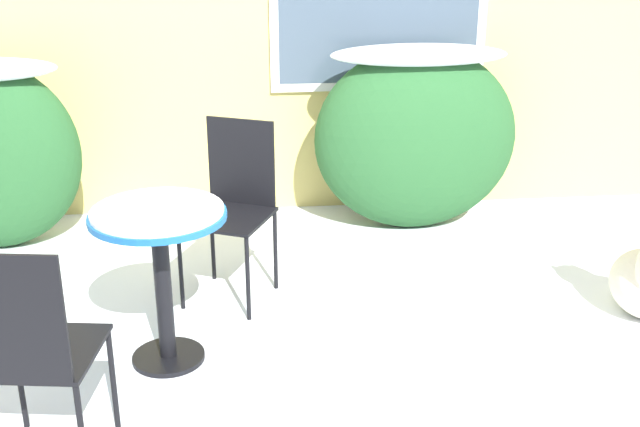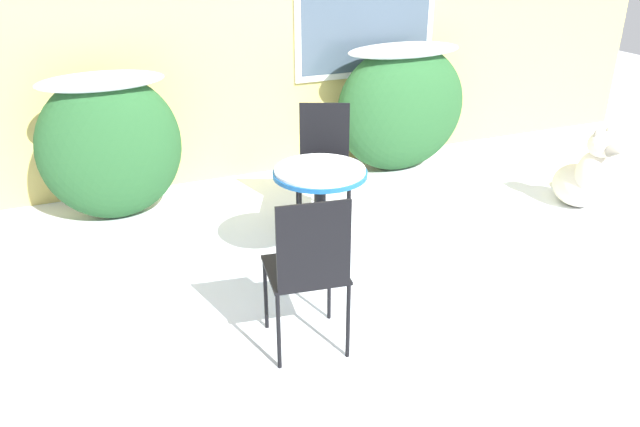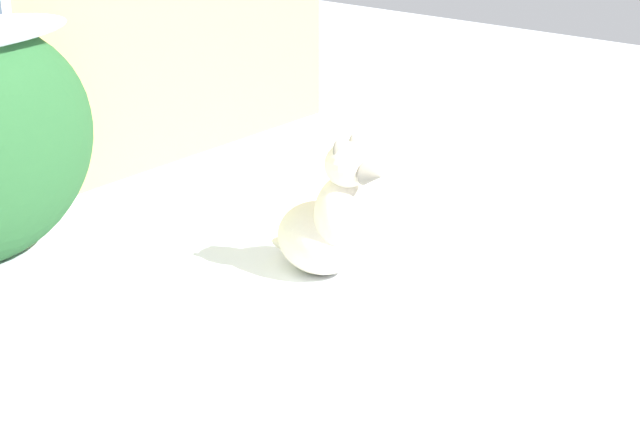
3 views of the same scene
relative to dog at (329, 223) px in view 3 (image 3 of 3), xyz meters
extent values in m
ellipsoid|color=beige|center=(0.00, 0.06, -0.09)|extent=(0.39, 0.46, 0.37)
ellipsoid|color=beige|center=(0.00, -0.08, 0.07)|extent=(0.30, 0.27, 0.41)
sphere|color=beige|center=(0.00, -0.11, 0.33)|extent=(0.22, 0.22, 0.22)
cone|color=gray|center=(0.00, -0.27, 0.32)|extent=(0.12, 0.10, 0.12)
ellipsoid|color=gray|center=(-0.06, -0.09, 0.42)|extent=(0.05, 0.03, 0.10)
ellipsoid|color=gray|center=(0.06, -0.09, 0.42)|extent=(0.05, 0.03, 0.10)
ellipsoid|color=beige|center=(0.00, 0.27, -0.20)|extent=(0.08, 0.22, 0.07)
camera|label=1|loc=(-2.15, -3.64, 1.82)|focal=45.00mm
camera|label=2|loc=(-4.07, -3.73, 1.99)|focal=35.00mm
camera|label=3|loc=(-3.52, -2.83, 1.88)|focal=55.00mm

